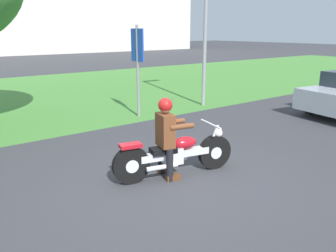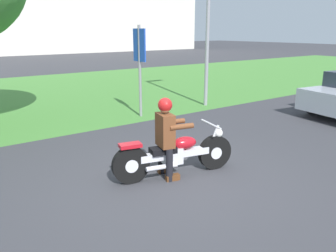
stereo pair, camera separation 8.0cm
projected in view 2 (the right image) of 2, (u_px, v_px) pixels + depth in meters
ground at (176, 184)px, 5.65m from camera, size 120.00×120.00×0.00m
grass_verge at (23, 96)px, 13.22m from camera, size 60.00×12.00×0.01m
motorcycle_lead at (175, 154)px, 5.90m from camera, size 2.18×0.81×0.87m
rider_lead at (166, 132)px, 5.73m from camera, size 0.62×0.55×1.39m
sign_banner at (140, 57)px, 9.66m from camera, size 0.08×0.60×2.60m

